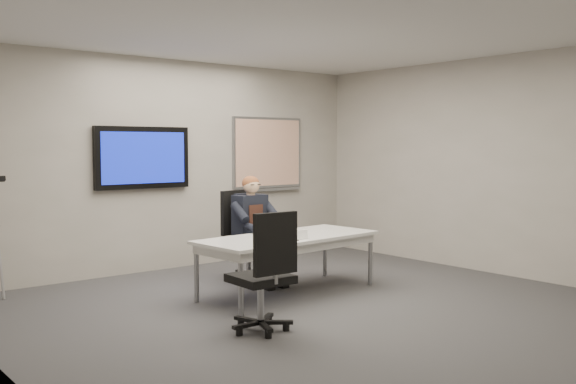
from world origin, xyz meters
TOP-DOWN VIEW (x-y plane):
  - floor at (0.00, 0.00)m, footprint 6.00×6.00m
  - ceiling at (0.00, 0.00)m, footprint 6.00×6.00m
  - wall_back at (0.00, 3.00)m, footprint 6.00×0.02m
  - wall_left at (-3.00, 0.00)m, footprint 0.02×6.00m
  - wall_right at (3.00, 0.00)m, footprint 0.02×6.00m
  - conference_table at (0.21, 0.85)m, footprint 2.17×1.03m
  - tv_display at (-0.50, 2.95)m, footprint 1.30×0.09m
  - whiteboard at (1.55, 2.97)m, footprint 1.25×0.08m
  - office_chair_far at (0.24, 1.71)m, footprint 0.62×0.62m
  - office_chair_near at (-0.91, -0.18)m, footprint 0.54×0.54m
  - seated_person at (0.25, 1.46)m, footprint 0.41×0.70m
  - laptop at (0.23, 1.03)m, footprint 0.31×0.28m
  - name_tent at (0.10, 0.58)m, footprint 0.25×0.11m
  - pen at (0.06, 0.55)m, footprint 0.04×0.15m

SIDE VIEW (x-z plane):
  - floor at x=0.00m, z-range -0.01..0.01m
  - office_chair_near at x=-0.91m, z-range -0.20..0.88m
  - office_chair_far at x=0.24m, z-range -0.21..0.90m
  - seated_person at x=0.25m, z-range -0.12..1.17m
  - conference_table at x=0.21m, z-range 0.25..0.90m
  - pen at x=0.06m, z-range 0.65..0.66m
  - name_tent at x=0.10m, z-range 0.65..0.75m
  - laptop at x=0.23m, z-range 0.60..0.81m
  - wall_back at x=0.00m, z-range 0.00..2.80m
  - wall_left at x=-3.00m, z-range 0.00..2.80m
  - wall_right at x=3.00m, z-range 0.00..2.80m
  - tv_display at x=-0.50m, z-range 1.10..1.90m
  - whiteboard at x=1.55m, z-range 0.98..2.08m
  - ceiling at x=0.00m, z-range 2.79..2.81m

